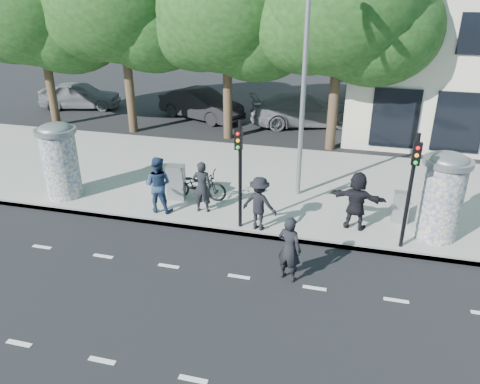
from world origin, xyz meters
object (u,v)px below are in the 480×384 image
(traffic_pole_near, at_px, (240,165))
(man_road, at_px, (289,249))
(car_left, at_px, (80,95))
(car_right, at_px, (304,110))
(cabinet_left, at_px, (176,182))
(ped_c, at_px, (158,185))
(bicycle, at_px, (198,185))
(ad_column_right, at_px, (442,194))
(cabinet_right, at_px, (401,207))
(ped_f, at_px, (357,201))
(ped_d, at_px, (259,204))
(car_mid, at_px, (201,104))
(traffic_pole_far, at_px, (412,181))
(street_lamp, at_px, (305,62))
(ad_column_left, at_px, (60,159))
(ped_b, at_px, (202,187))

(traffic_pole_near, relative_size, man_road, 1.87)
(car_left, relative_size, car_right, 0.82)
(traffic_pole_near, distance_m, cabinet_left, 3.35)
(ped_c, relative_size, bicycle, 0.93)
(ad_column_right, height_order, cabinet_right, ad_column_right)
(traffic_pole_near, height_order, cabinet_right, traffic_pole_near)
(ad_column_right, bearing_deg, ped_f, -178.49)
(ped_c, distance_m, ped_d, 3.48)
(car_mid, bearing_deg, car_left, 109.58)
(car_right, bearing_deg, ped_c, 143.85)
(traffic_pole_near, relative_size, cabinet_right, 3.34)
(ped_c, distance_m, man_road, 5.37)
(ped_f, xyz_separation_m, man_road, (-1.58, -2.98, -0.16))
(traffic_pole_far, distance_m, car_left, 21.68)
(man_road, bearing_deg, street_lamp, -64.27)
(traffic_pole_far, relative_size, cabinet_right, 3.34)
(bicycle, height_order, cabinet_left, cabinet_left)
(street_lamp, distance_m, car_mid, 11.86)
(car_right, bearing_deg, ped_f, 174.80)
(car_left, bearing_deg, ped_f, -137.69)
(cabinet_right, bearing_deg, car_left, 149.87)
(ped_f, relative_size, car_right, 0.32)
(cabinet_left, bearing_deg, ped_f, -12.64)
(man_road, relative_size, cabinet_right, 1.78)
(man_road, bearing_deg, car_mid, -42.51)
(ped_f, bearing_deg, ad_column_right, -170.07)
(ad_column_left, distance_m, ad_column_right, 12.40)
(ped_b, distance_m, man_road, 4.41)
(traffic_pole_far, bearing_deg, bicycle, 166.67)
(ped_d, bearing_deg, traffic_pole_far, -169.61)
(traffic_pole_near, bearing_deg, ped_c, 171.78)
(ped_c, bearing_deg, ad_column_right, -177.84)
(traffic_pole_near, distance_m, ped_b, 2.04)
(ad_column_right, distance_m, bicycle, 7.79)
(bicycle, bearing_deg, traffic_pole_near, -130.71)
(ad_column_right, xyz_separation_m, ped_b, (-7.26, -0.16, -0.51))
(cabinet_right, distance_m, car_left, 20.78)
(ped_b, height_order, ped_d, ped_b)
(man_road, distance_m, cabinet_left, 5.76)
(ad_column_right, relative_size, ped_b, 1.52)
(street_lamp, relative_size, car_mid, 1.61)
(ad_column_left, bearing_deg, ped_b, 0.49)
(traffic_pole_near, height_order, cabinet_left, traffic_pole_near)
(ad_column_right, height_order, street_lamp, street_lamp)
(bicycle, height_order, cabinet_right, bicycle)
(street_lamp, height_order, ped_c, street_lamp)
(car_mid, bearing_deg, car_right, -65.28)
(ped_b, xyz_separation_m, bicycle, (-0.44, 0.84, -0.34))
(ped_c, relative_size, car_mid, 0.38)
(ad_column_left, relative_size, traffic_pole_far, 0.78)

